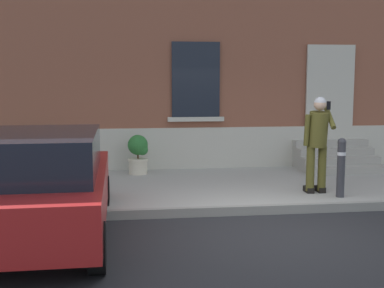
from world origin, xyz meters
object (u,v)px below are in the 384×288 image
at_px(bollard_near_person, 341,165).
at_px(planter_cream, 138,153).
at_px(person_on_phone, 318,138).
at_px(hatchback_car_red, 41,184).
at_px(planter_charcoal, 28,154).

bearing_deg(bollard_near_person, planter_cream, 142.25).
xyz_separation_m(person_on_phone, planter_cream, (-3.15, 2.33, -0.55)).
bearing_deg(hatchback_car_red, bollard_near_person, 15.05).
relative_size(hatchback_car_red, planter_charcoal, 4.76).
xyz_separation_m(hatchback_car_red, person_on_phone, (4.58, 1.66, 0.36)).
xyz_separation_m(hatchback_car_red, planter_cream, (1.43, 3.99, -0.18)).
bearing_deg(hatchback_car_red, person_on_phone, 19.92).
bearing_deg(planter_cream, hatchback_car_red, -109.72).
bearing_deg(person_on_phone, planter_charcoal, 169.44).
bearing_deg(person_on_phone, planter_cream, 157.66).
relative_size(person_on_phone, planter_charcoal, 2.03).
xyz_separation_m(bollard_near_person, planter_cream, (-3.45, 2.67, -0.11)).
bearing_deg(planter_charcoal, person_on_phone, -24.68).
distance_m(hatchback_car_red, planter_charcoal, 4.29).
height_order(person_on_phone, planter_charcoal, person_on_phone).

